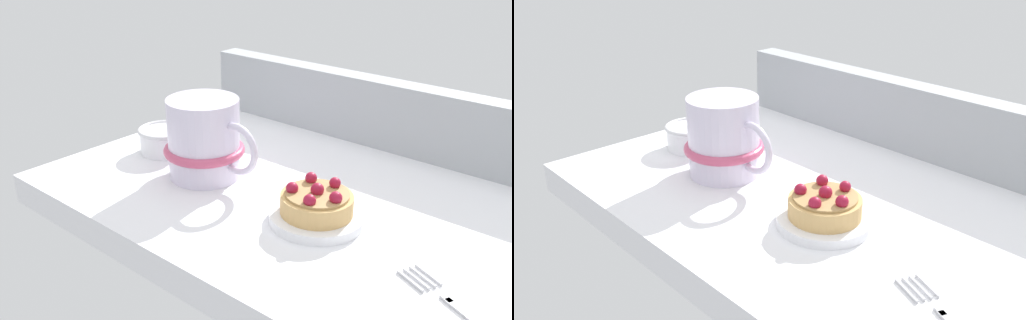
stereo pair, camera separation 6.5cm
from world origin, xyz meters
TOP-DOWN VIEW (x-y plane):
  - ground_plane at (0.00, 0.00)cm, footprint 65.37×42.37cm
  - window_rail_back at (0.00, 19.32)cm, footprint 64.06×3.74cm
  - dessert_plate at (4.26, -5.43)cm, footprint 10.48×10.48cm
  - raspberry_tart at (4.25, -5.43)cm, footprint 8.00×8.00cm
  - coffee_mug at (-13.38, -4.89)cm, footprint 14.10×10.39cm
  - sugar_bowl at (-23.71, -2.94)cm, footprint 7.38×7.38cm

SIDE VIEW (x-z plane):
  - ground_plane at x=0.00cm, z-range -3.90..0.00cm
  - dessert_plate at x=4.26cm, z-range -0.04..1.08cm
  - sugar_bowl at x=-23.71cm, z-range 0.13..3.69cm
  - raspberry_tart at x=4.25cm, z-range 0.68..4.24cm
  - window_rail_back at x=0.00cm, z-range 0.00..9.76cm
  - coffee_mug at x=-13.38cm, z-range -0.19..10.13cm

